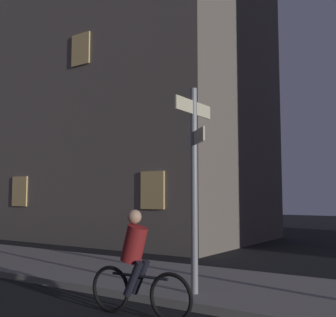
# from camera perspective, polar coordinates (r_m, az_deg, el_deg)

# --- Properties ---
(sidewalk_kerb) EXTENTS (40.00, 3.19, 0.14)m
(sidewalk_kerb) POSITION_cam_1_polar(r_m,az_deg,el_deg) (8.01, 16.39, -17.51)
(sidewalk_kerb) COLOR gray
(sidewalk_kerb) RESTS_ON ground_plane
(signpost) EXTENTS (0.95, 1.19, 3.61)m
(signpost) POSITION_cam_1_polar(r_m,az_deg,el_deg) (7.44, 3.55, -1.83)
(signpost) COLOR gray
(signpost) RESTS_ON sidewalk_kerb
(cyclist) EXTENTS (1.82, 0.34, 1.61)m
(cyclist) POSITION_cam_1_polar(r_m,az_deg,el_deg) (6.61, -4.27, -14.43)
(cyclist) COLOR black
(cyclist) RESTS_ON ground_plane
(building_left_block) EXTENTS (13.30, 7.55, 18.78)m
(building_left_block) POSITION_cam_1_polar(r_m,az_deg,el_deg) (20.85, -7.28, 16.25)
(building_left_block) COLOR #6B6056
(building_left_block) RESTS_ON ground_plane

